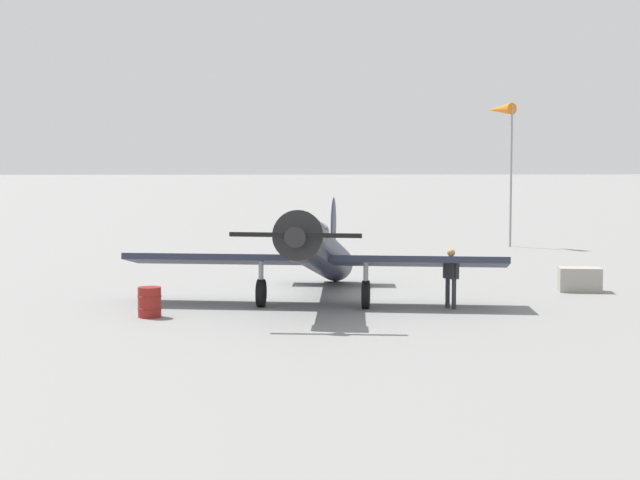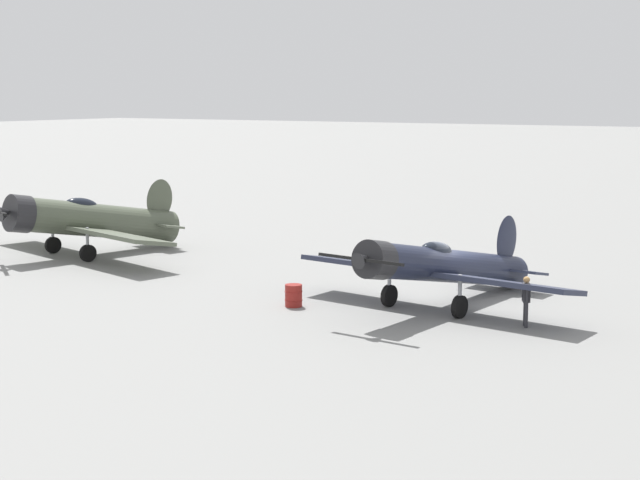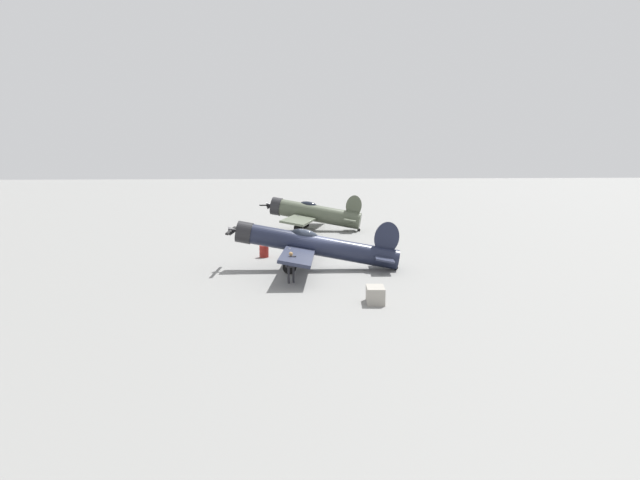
{
  "view_description": "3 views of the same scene",
  "coord_description": "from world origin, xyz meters",
  "px_view_note": "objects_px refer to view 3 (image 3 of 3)",
  "views": [
    {
      "loc": [
        31.66,
        -1.14,
        4.36
      ],
      "look_at": [
        0.0,
        -0.0,
        1.8
      ],
      "focal_mm": 59.53,
      "sensor_mm": 36.0,
      "label": 1
    },
    {
      "loc": [
        33.95,
        15.27,
        7.73
      ],
      "look_at": [
        -2.19,
        -6.96,
        1.6
      ],
      "focal_mm": 57.56,
      "sensor_mm": 36.0,
      "label": 2
    },
    {
      "loc": [
        3.8,
        32.39,
        6.37
      ],
      "look_at": [
        0.0,
        -0.0,
        1.8
      ],
      "focal_mm": 30.61,
      "sensor_mm": 36.0,
      "label": 3
    }
  ],
  "objects_px": {
    "airplane_mid_apron": "(312,213)",
    "fuel_drum": "(264,251)",
    "ground_crew_mechanic": "(291,264)",
    "equipment_crate": "(375,295)",
    "airplane_foreground": "(312,245)"
  },
  "relations": [
    {
      "from": "airplane_foreground",
      "to": "airplane_mid_apron",
      "type": "xyz_separation_m",
      "value": [
        -2.01,
        -19.45,
        0.17
      ]
    },
    {
      "from": "airplane_mid_apron",
      "to": "fuel_drum",
      "type": "bearing_deg",
      "value": 88.63
    },
    {
      "from": "airplane_foreground",
      "to": "ground_crew_mechanic",
      "type": "height_order",
      "value": "airplane_foreground"
    },
    {
      "from": "airplane_foreground",
      "to": "airplane_mid_apron",
      "type": "bearing_deg",
      "value": -87.34
    },
    {
      "from": "equipment_crate",
      "to": "airplane_foreground",
      "type": "bearing_deg",
      "value": -76.11
    },
    {
      "from": "equipment_crate",
      "to": "fuel_drum",
      "type": "height_order",
      "value": "fuel_drum"
    },
    {
      "from": "airplane_mid_apron",
      "to": "ground_crew_mechanic",
      "type": "bearing_deg",
      "value": 98.05
    },
    {
      "from": "airplane_foreground",
      "to": "fuel_drum",
      "type": "distance_m",
      "value": 5.52
    },
    {
      "from": "equipment_crate",
      "to": "fuel_drum",
      "type": "xyz_separation_m",
      "value": [
        4.9,
        -13.06,
        0.02
      ]
    },
    {
      "from": "airplane_foreground",
      "to": "ground_crew_mechanic",
      "type": "bearing_deg",
      "value": 76.57
    },
    {
      "from": "airplane_foreground",
      "to": "ground_crew_mechanic",
      "type": "distance_m",
      "value": 4.03
    },
    {
      "from": "airplane_mid_apron",
      "to": "equipment_crate",
      "type": "xyz_separation_m",
      "value": [
        -0.08,
        27.88,
        -1.28
      ]
    },
    {
      "from": "airplane_mid_apron",
      "to": "fuel_drum",
      "type": "height_order",
      "value": "airplane_mid_apron"
    },
    {
      "from": "airplane_mid_apron",
      "to": "ground_crew_mechanic",
      "type": "distance_m",
      "value": 23.43
    },
    {
      "from": "equipment_crate",
      "to": "fuel_drum",
      "type": "distance_m",
      "value": 13.95
    }
  ]
}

